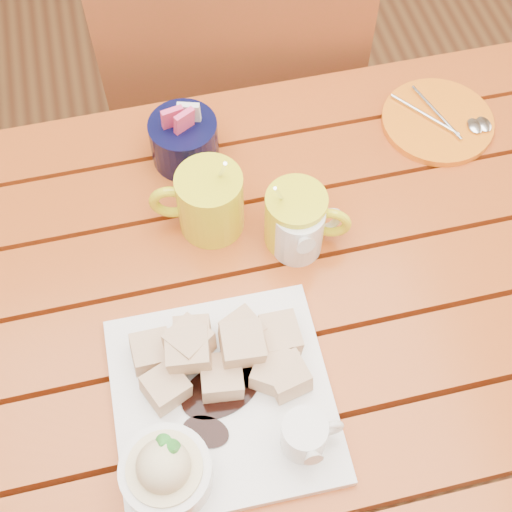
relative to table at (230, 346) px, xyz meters
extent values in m
plane|color=#5B301A|center=(0.00, 0.00, -0.64)|extent=(5.00, 5.00, 0.00)
cube|color=#963813|center=(0.00, -0.23, 0.09)|extent=(1.20, 0.11, 0.03)
cube|color=#963813|center=(0.00, -0.11, 0.09)|extent=(1.20, 0.11, 0.03)
cube|color=#963813|center=(0.00, 0.00, 0.09)|extent=(1.20, 0.11, 0.03)
cube|color=#963813|center=(0.00, 0.11, 0.09)|extent=(1.20, 0.11, 0.03)
cube|color=#963813|center=(0.00, 0.23, 0.09)|extent=(1.20, 0.11, 0.03)
cube|color=#963813|center=(0.00, 0.34, 0.09)|extent=(1.20, 0.11, 0.03)
cube|color=#963813|center=(0.00, 0.36, 0.04)|extent=(1.12, 0.04, 0.08)
cylinder|color=#963813|center=(0.55, 0.35, -0.28)|extent=(0.06, 0.06, 0.72)
cube|color=white|center=(-0.03, -0.12, 0.12)|extent=(0.27, 0.27, 0.02)
cube|color=#BA7138|center=(0.06, -0.06, 0.14)|extent=(0.05, 0.05, 0.04)
cube|color=#BA7138|center=(0.04, -0.11, 0.14)|extent=(0.07, 0.07, 0.04)
cube|color=#BA7138|center=(-0.05, -0.04, 0.14)|extent=(0.05, 0.05, 0.04)
cube|color=#BA7138|center=(-0.03, -0.10, 0.14)|extent=(0.05, 0.05, 0.04)
cube|color=#BA7138|center=(-0.10, -0.10, 0.14)|extent=(0.06, 0.06, 0.04)
cube|color=#BA7138|center=(-0.06, -0.06, 0.17)|extent=(0.07, 0.07, 0.04)
cube|color=#BA7138|center=(-0.11, -0.05, 0.14)|extent=(0.05, 0.05, 0.04)
cube|color=#BA7138|center=(0.05, -0.12, 0.14)|extent=(0.06, 0.06, 0.04)
cube|color=#BA7138|center=(0.01, -0.05, 0.14)|extent=(0.06, 0.06, 0.04)
cube|color=#BA7138|center=(0.00, -0.08, 0.17)|extent=(0.05, 0.05, 0.04)
cube|color=#BA7138|center=(-0.06, -0.07, 0.17)|extent=(0.05, 0.05, 0.04)
cylinder|color=white|center=(-0.11, -0.20, 0.14)|extent=(0.11, 0.11, 0.04)
cylinder|color=#FFF1BB|center=(-0.11, -0.20, 0.16)|extent=(0.09, 0.09, 0.03)
sphere|color=#FFF1BB|center=(-0.11, -0.20, 0.18)|extent=(0.06, 0.06, 0.06)
cone|color=green|center=(-0.10, -0.19, 0.20)|extent=(0.03, 0.04, 0.03)
cone|color=green|center=(-0.11, -0.18, 0.20)|extent=(0.03, 0.03, 0.02)
cylinder|color=white|center=(0.05, -0.20, 0.15)|extent=(0.05, 0.05, 0.06)
cylinder|color=black|center=(0.05, -0.20, 0.18)|extent=(0.04, 0.04, 0.01)
cone|color=white|center=(0.05, -0.22, 0.17)|extent=(0.02, 0.02, 0.03)
torus|color=white|center=(0.08, -0.20, 0.15)|extent=(0.04, 0.01, 0.04)
cylinder|color=yellow|center=(0.01, 0.15, 0.16)|extent=(0.09, 0.09, 0.10)
cylinder|color=black|center=(0.01, 0.15, 0.20)|extent=(0.08, 0.08, 0.01)
torus|color=yellow|center=(-0.04, 0.16, 0.16)|extent=(0.07, 0.03, 0.06)
cylinder|color=silver|center=(0.02, 0.16, 0.20)|extent=(0.02, 0.06, 0.13)
cylinder|color=yellow|center=(0.12, 0.10, 0.15)|extent=(0.08, 0.08, 0.09)
cylinder|color=black|center=(0.12, 0.10, 0.19)|extent=(0.07, 0.07, 0.01)
torus|color=yellow|center=(0.16, 0.08, 0.15)|extent=(0.06, 0.03, 0.06)
cylinder|color=silver|center=(0.10, 0.11, 0.19)|extent=(0.04, 0.04, 0.12)
cylinder|color=white|center=(0.12, 0.08, 0.15)|extent=(0.07, 0.07, 0.08)
cylinder|color=white|center=(0.12, 0.08, 0.19)|extent=(0.06, 0.06, 0.01)
cone|color=white|center=(0.12, 0.05, 0.18)|extent=(0.03, 0.03, 0.03)
torus|color=white|center=(0.16, 0.08, 0.15)|extent=(0.05, 0.02, 0.05)
cylinder|color=black|center=(-0.01, 0.28, 0.14)|extent=(0.10, 0.10, 0.07)
cube|color=#EC4072|center=(-0.02, 0.28, 0.19)|extent=(0.03, 0.02, 0.05)
cube|color=white|center=(0.01, 0.28, 0.19)|extent=(0.03, 0.02, 0.05)
cube|color=#EC4072|center=(0.00, 0.27, 0.19)|extent=(0.04, 0.03, 0.05)
cylinder|color=orange|center=(0.39, 0.25, 0.11)|extent=(0.18, 0.18, 0.01)
cylinder|color=silver|center=(0.37, 0.26, 0.12)|extent=(0.08, 0.11, 0.01)
cylinder|color=silver|center=(0.39, 0.26, 0.12)|extent=(0.04, 0.12, 0.01)
ellipsoid|color=silver|center=(0.44, 0.22, 0.12)|extent=(0.02, 0.03, 0.01)
ellipsoid|color=silver|center=(0.46, 0.22, 0.12)|extent=(0.02, 0.03, 0.01)
cube|color=brown|center=(0.14, 0.68, -0.17)|extent=(0.50, 0.50, 0.03)
cylinder|color=brown|center=(0.35, 0.85, -0.41)|extent=(0.04, 0.04, 0.46)
cylinder|color=brown|center=(-0.04, 0.89, -0.41)|extent=(0.04, 0.04, 0.46)
cylinder|color=brown|center=(0.31, 0.46, -0.41)|extent=(0.04, 0.04, 0.46)
cylinder|color=brown|center=(-0.08, 0.50, -0.41)|extent=(0.04, 0.04, 0.46)
cube|color=brown|center=(0.12, 0.47, 0.09)|extent=(0.46, 0.08, 0.48)
camera|label=1|loc=(-0.06, -0.42, 0.97)|focal=50.00mm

